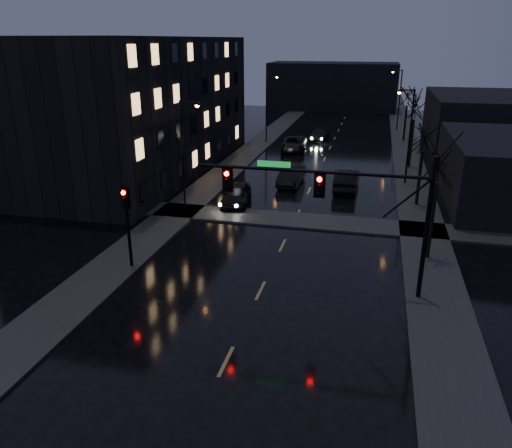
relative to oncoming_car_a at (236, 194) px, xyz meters
The scene contains 22 objects.
ground 21.61m from the oncoming_car_a, 76.97° to the right, with size 160.00×160.00×0.00m, color black.
sidewalk_left 14.45m from the oncoming_car_a, 104.58° to the left, with size 3.00×140.00×0.12m, color #2D2D2B.
sidewalk_right 19.35m from the oncoming_car_a, 46.25° to the left, with size 3.00×140.00×0.12m, color #2D2D2B.
sidewalk_cross 5.54m from the oncoming_car_a, 27.52° to the right, with size 40.00×3.00×0.12m, color #2D2D2B.
apartment_block 15.58m from the oncoming_car_a, 142.38° to the left, with size 12.00×30.00×12.00m, color black.
commercial_right_far 34.79m from the oncoming_car_a, 50.96° to the left, with size 12.00×18.00×6.00m, color black.
far_block 57.08m from the oncoming_car_a, 88.12° to the left, with size 22.00×10.00×8.00m, color black.
signal_mast 15.41m from the oncoming_car_a, 54.10° to the right, with size 11.11×0.41×7.00m.
signal_pole_left 12.52m from the oncoming_car_a, 102.32° to the right, with size 0.35×0.41×4.53m.
tree_near 15.97m from the oncoming_car_a, 27.94° to the right, with size 3.52×3.52×8.08m.
tree_mid_a 14.49m from the oncoming_car_a, 12.59° to the left, with size 3.30×3.30×7.58m.
tree_mid_b 20.82m from the oncoming_car_a, 48.43° to the left, with size 3.74×3.74×8.59m.
tree_far 32.29m from the oncoming_car_a, 65.39° to the left, with size 3.43×3.43×7.88m.
streetlight_l_near 5.69m from the oncoming_car_a, 131.78° to the right, with size 1.53×0.28×8.00m.
streetlight_l_far 24.44m from the oncoming_car_a, 96.46° to the left, with size 1.53×0.28×8.00m.
streetlight_r_mid 15.85m from the oncoming_car_a, 35.75° to the left, with size 1.53×0.28×8.00m.
streetlight_r_far 39.21m from the oncoming_car_a, 71.38° to the left, with size 1.53×0.28×8.00m.
oncoming_car_a is the anchor object (origin of this frame).
oncoming_car_b 7.31m from the oncoming_car_a, 65.17° to the left, with size 1.72×4.94×1.63m, color black.
oncoming_car_c 20.42m from the oncoming_car_a, 87.06° to the left, with size 2.60×5.64×1.57m, color black.
oncoming_car_d 27.23m from the oncoming_car_a, 83.53° to the left, with size 1.85×4.54×1.32m, color black.
lead_car 9.88m from the oncoming_car_a, 37.69° to the left, with size 1.81×5.20×1.71m, color black.
Camera 1 is at (4.94, -13.63, 11.79)m, focal length 35.00 mm.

